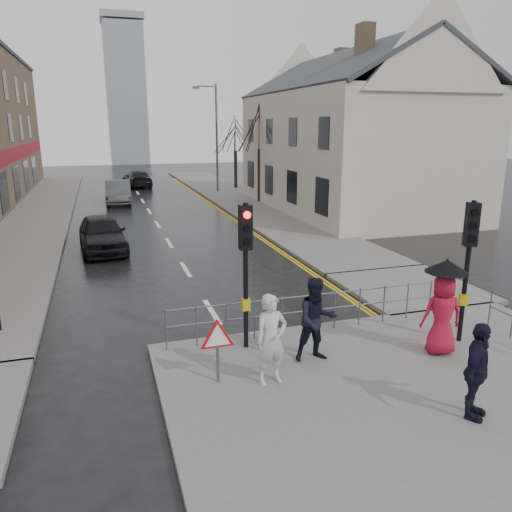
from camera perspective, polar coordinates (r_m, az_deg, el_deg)
ground at (r=11.73m, az=-1.81°, el=-11.44°), size 120.00×120.00×0.00m
near_pavement at (r=10.19m, az=21.27°, el=-16.43°), size 10.00×9.00×0.14m
left_pavement at (r=33.74m, az=-23.55°, el=4.83°), size 4.00×44.00×0.14m
right_pavement at (r=36.71m, az=-2.55°, el=6.75°), size 4.00×40.00×0.14m
pavement_bridge_right at (r=16.89m, az=17.06°, el=-3.51°), size 4.00×4.20×0.14m
building_right_cream at (r=31.80m, az=10.67°, el=13.80°), size 9.00×16.40×10.10m
church_tower at (r=72.38m, az=-14.62°, el=17.33°), size 5.00×5.00×18.00m
traffic_signal_near_left at (r=11.10m, az=-1.19°, el=0.59°), size 0.28×0.27×3.40m
traffic_signal_near_right at (r=12.44m, az=23.18°, el=0.93°), size 0.34×0.33×3.40m
guard_railing_front at (r=12.51m, az=6.08°, el=-5.51°), size 7.14×0.04×1.00m
warning_sign at (r=10.05m, az=-4.44°, el=-9.58°), size 0.80×0.07×1.35m
street_lamp at (r=39.11m, az=-4.79°, el=14.02°), size 1.83×0.25×8.00m
tree_near at (r=33.75m, az=0.40°, el=14.69°), size 2.40×2.40×6.58m
tree_far at (r=41.58m, az=-2.39°, el=13.71°), size 2.40×2.40×5.64m
pedestrian_a at (r=10.00m, az=1.75°, el=-9.51°), size 0.73×0.54×1.85m
pedestrian_b at (r=10.99m, az=6.92°, el=-7.25°), size 0.95×0.76×1.88m
pedestrian_with_umbrella at (r=11.91m, az=20.59°, el=-5.23°), size 1.01×0.96×2.19m
pedestrian_d at (r=9.69m, az=23.90°, el=-11.94°), size 1.09×0.98×1.78m
car_parked at (r=21.97m, az=-17.18°, el=2.52°), size 2.11×4.62×1.53m
car_mid at (r=35.30m, az=-15.45°, el=7.06°), size 1.81×4.72×1.54m
car_far at (r=44.46m, az=-13.41°, el=8.57°), size 2.41×4.95×1.39m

